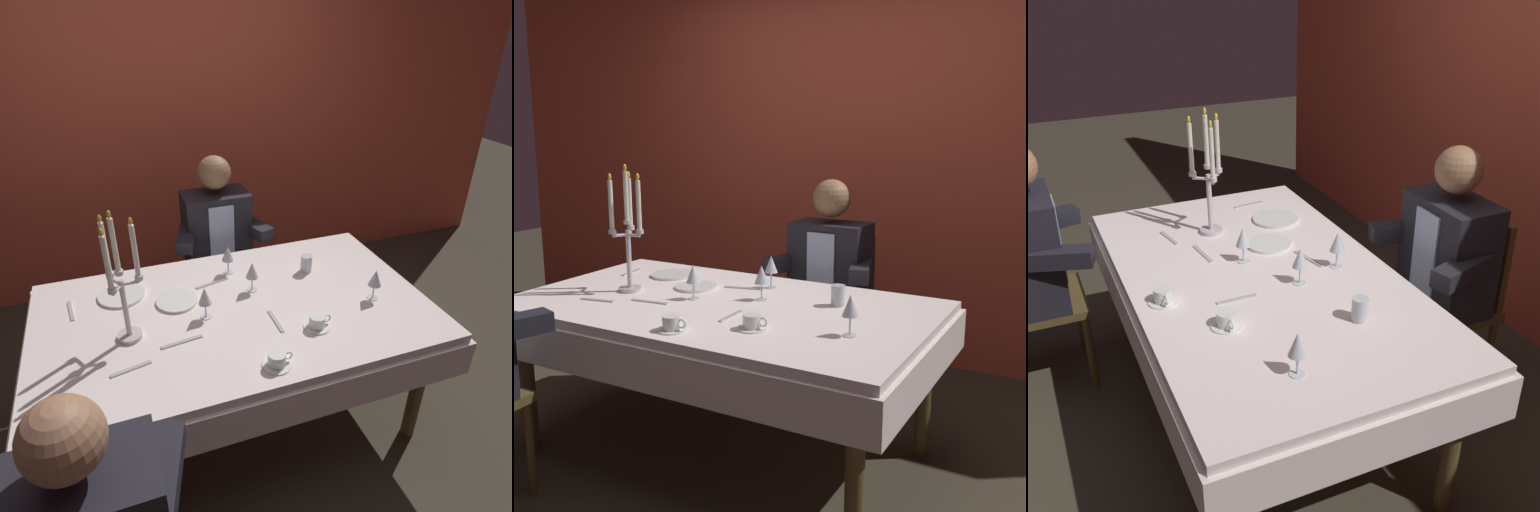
# 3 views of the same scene
# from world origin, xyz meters

# --- Properties ---
(ground_plane) EXTENTS (12.00, 12.00, 0.00)m
(ground_plane) POSITION_xyz_m (0.00, 0.00, 0.00)
(ground_plane) COLOR #3D3629
(back_wall) EXTENTS (6.00, 0.12, 2.70)m
(back_wall) POSITION_xyz_m (0.00, 1.66, 1.35)
(back_wall) COLOR #CF523A
(back_wall) RESTS_ON ground_plane
(dining_table) EXTENTS (1.94, 1.14, 0.74)m
(dining_table) POSITION_xyz_m (0.00, 0.00, 0.62)
(dining_table) COLOR white
(dining_table) RESTS_ON ground_plane
(candelabra) EXTENTS (0.15, 0.17, 0.62)m
(candelabra) POSITION_xyz_m (-0.50, -0.05, 1.02)
(candelabra) COLOR silver
(candelabra) RESTS_ON dining_table
(dinner_plate_0) EXTENTS (0.24, 0.24, 0.01)m
(dinner_plate_0) POSITION_xyz_m (-0.51, 0.30, 0.75)
(dinner_plate_0) COLOR white
(dinner_plate_0) RESTS_ON dining_table
(dinner_plate_1) EXTENTS (0.21, 0.21, 0.01)m
(dinner_plate_1) POSITION_xyz_m (-0.26, 0.15, 0.75)
(dinner_plate_1) COLOR white
(dinner_plate_1) RESTS_ON dining_table
(wine_glass_0) EXTENTS (0.07, 0.07, 0.16)m
(wine_glass_0) POSITION_xyz_m (0.07, 0.34, 0.85)
(wine_glass_0) COLOR silver
(wine_glass_0) RESTS_ON dining_table
(wine_glass_1) EXTENTS (0.07, 0.07, 0.16)m
(wine_glass_1) POSITION_xyz_m (0.68, -0.15, 0.85)
(wine_glass_1) COLOR silver
(wine_glass_1) RESTS_ON dining_table
(wine_glass_2) EXTENTS (0.07, 0.07, 0.16)m
(wine_glass_2) POSITION_xyz_m (0.13, 0.13, 0.85)
(wine_glass_2) COLOR silver
(wine_glass_2) RESTS_ON dining_table
(wine_glass_3) EXTENTS (0.07, 0.07, 0.16)m
(wine_glass_3) POSITION_xyz_m (-0.15, -0.02, 0.85)
(wine_glass_3) COLOR silver
(wine_glass_3) RESTS_ON dining_table
(water_tumbler_0) EXTENTS (0.06, 0.06, 0.09)m
(water_tumbler_0) POSITION_xyz_m (0.48, 0.21, 0.79)
(water_tumbler_0) COLOR silver
(water_tumbler_0) RESTS_ON dining_table
(coffee_cup_0) EXTENTS (0.13, 0.12, 0.06)m
(coffee_cup_0) POSITION_xyz_m (0.32, -0.26, 0.77)
(coffee_cup_0) COLOR white
(coffee_cup_0) RESTS_ON dining_table
(coffee_cup_1) EXTENTS (0.13, 0.12, 0.06)m
(coffee_cup_1) POSITION_xyz_m (0.05, -0.43, 0.77)
(coffee_cup_1) COLOR white
(coffee_cup_1) RESTS_ON dining_table
(knife_0) EXTENTS (0.19, 0.06, 0.01)m
(knife_0) POSITION_xyz_m (-0.05, 0.26, 0.74)
(knife_0) COLOR #B7B7BC
(knife_0) RESTS_ON dining_table
(fork_1) EXTENTS (0.02, 0.17, 0.01)m
(fork_1) POSITION_xyz_m (0.15, -0.16, 0.74)
(fork_1) COLOR #B7B7BC
(fork_1) RESTS_ON dining_table
(fork_2) EXTENTS (0.17, 0.05, 0.01)m
(fork_2) POSITION_xyz_m (-0.52, -0.26, 0.74)
(fork_2) COLOR #B7B7BC
(fork_2) RESTS_ON dining_table
(knife_3) EXTENTS (0.19, 0.04, 0.01)m
(knife_3) POSITION_xyz_m (-0.29, -0.16, 0.74)
(knife_3) COLOR #B7B7BC
(knife_3) RESTS_ON dining_table
(spoon_4) EXTENTS (0.04, 0.17, 0.01)m
(spoon_4) POSITION_xyz_m (-0.76, 0.25, 0.74)
(spoon_4) COLOR #B7B7BC
(spoon_4) RESTS_ON dining_table
(seated_diner_1) EXTENTS (0.63, 0.48, 1.24)m
(seated_diner_1) POSITION_xyz_m (0.15, 0.89, 0.74)
(seated_diner_1) COLOR brown
(seated_diner_1) RESTS_ON ground_plane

